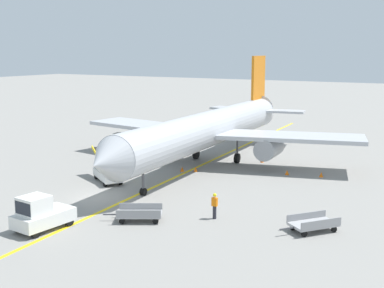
% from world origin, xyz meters
% --- Properties ---
extents(ground_plane, '(300.00, 300.00, 0.00)m').
position_xyz_m(ground_plane, '(0.00, 0.00, 0.00)').
color(ground_plane, gray).
extents(taxi_line_yellow, '(4.76, 79.89, 0.01)m').
position_xyz_m(taxi_line_yellow, '(1.69, 5.00, 0.00)').
color(taxi_line_yellow, yellow).
rests_on(taxi_line_yellow, ground).
extents(airliner, '(28.57, 35.32, 10.10)m').
position_xyz_m(airliner, '(1.66, 14.20, 3.42)').
color(airliner, '#B2B5BA').
rests_on(airliner, ground).
extents(pushback_tug, '(2.25, 3.77, 2.20)m').
position_xyz_m(pushback_tug, '(1.30, -7.04, 0.99)').
color(pushback_tug, silver).
rests_on(pushback_tug, ground).
extents(baggage_tug_near_wing, '(2.55, 1.61, 2.10)m').
position_xyz_m(baggage_tug_near_wing, '(-8.99, 14.39, 0.93)').
color(baggage_tug_near_wing, silver).
rests_on(baggage_tug_near_wing, ground).
extents(belt_loader_forward_hold, '(4.84, 3.85, 2.59)m').
position_xyz_m(belt_loader_forward_hold, '(-2.60, 4.07, 0.78)').
color(belt_loader_forward_hold, silver).
rests_on(belt_loader_forward_hold, ground).
extents(baggage_cart_loaded, '(2.97, 3.45, 0.94)m').
position_xyz_m(baggage_cart_loaded, '(15.64, 0.88, 0.47)').
color(baggage_cart_loaded, '#A5A5A8').
rests_on(baggage_cart_loaded, ground).
extents(baggage_cart_empty_trailing, '(3.67, 2.73, 0.94)m').
position_xyz_m(baggage_cart_empty_trailing, '(5.48, -2.73, 0.47)').
color(baggage_cart_empty_trailing, '#A5A5A8').
rests_on(baggage_cart_empty_trailing, ground).
extents(ground_crew_marshaller, '(0.36, 0.24, 1.70)m').
position_xyz_m(ground_crew_marshaller, '(9.44, 0.01, 0.91)').
color(ground_crew_marshaller, '#26262D').
rests_on(ground_crew_marshaller, ground).
extents(safety_cone_nose_left, '(0.36, 0.36, 0.44)m').
position_xyz_m(safety_cone_nose_left, '(0.93, 10.22, 0.22)').
color(safety_cone_nose_left, orange).
rests_on(safety_cone_nose_left, ground).
extents(safety_cone_nose_right, '(0.36, 0.36, 0.44)m').
position_xyz_m(safety_cone_nose_right, '(5.73, 17.30, 0.22)').
color(safety_cone_nose_right, orange).
rests_on(safety_cone_nose_right, ground).
extents(safety_cone_wingtip_left, '(0.36, 0.36, 0.44)m').
position_xyz_m(safety_cone_wingtip_left, '(12.36, 14.33, 0.22)').
color(safety_cone_wingtip_left, orange).
rests_on(safety_cone_wingtip_left, ground).
extents(safety_cone_wingtip_right, '(0.36, 0.36, 0.44)m').
position_xyz_m(safety_cone_wingtip_right, '(9.55, 13.65, 0.22)').
color(safety_cone_wingtip_right, orange).
rests_on(safety_cone_wingtip_right, ground).
extents(safety_cone_tail_area, '(0.36, 0.36, 0.44)m').
position_xyz_m(safety_cone_tail_area, '(2.02, 10.74, 0.22)').
color(safety_cone_tail_area, orange).
rests_on(safety_cone_tail_area, ground).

